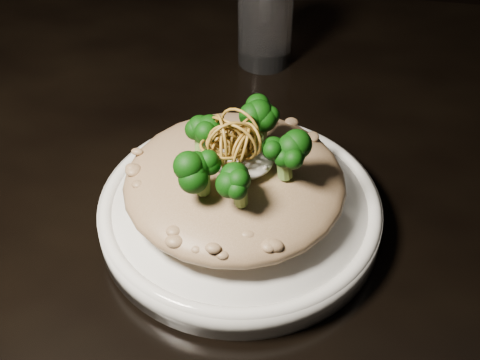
% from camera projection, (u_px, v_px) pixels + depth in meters
% --- Properties ---
extents(table, '(1.10, 0.80, 0.75)m').
position_uv_depth(table, '(316.00, 238.00, 0.72)').
color(table, black).
rests_on(table, ground).
extents(plate, '(0.26, 0.26, 0.03)m').
position_uv_depth(plate, '(240.00, 213.00, 0.61)').
color(plate, white).
rests_on(plate, table).
extents(risotto, '(0.20, 0.20, 0.04)m').
position_uv_depth(risotto, '(235.00, 182.00, 0.59)').
color(risotto, brown).
rests_on(risotto, plate).
extents(broccoli, '(0.13, 0.13, 0.05)m').
position_uv_depth(broccoli, '(236.00, 147.00, 0.56)').
color(broccoli, black).
rests_on(broccoli, risotto).
extents(cheese, '(0.05, 0.05, 0.01)m').
position_uv_depth(cheese, '(243.00, 159.00, 0.57)').
color(cheese, white).
rests_on(cheese, risotto).
extents(shallots, '(0.05, 0.05, 0.03)m').
position_uv_depth(shallots, '(237.00, 136.00, 0.56)').
color(shallots, brown).
rests_on(shallots, cheese).
extents(drinking_glass, '(0.08, 0.08, 0.11)m').
position_uv_depth(drinking_glass, '(265.00, 19.00, 0.79)').
color(drinking_glass, white).
rests_on(drinking_glass, table).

